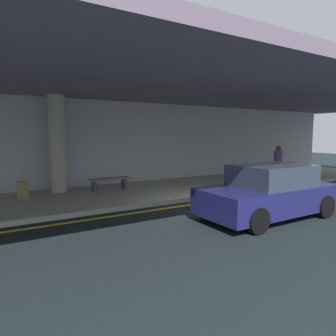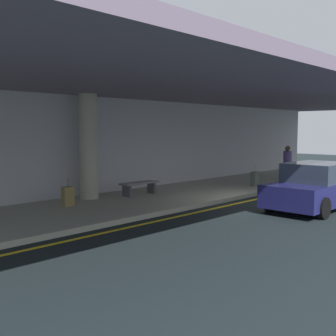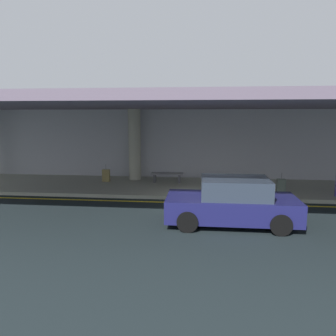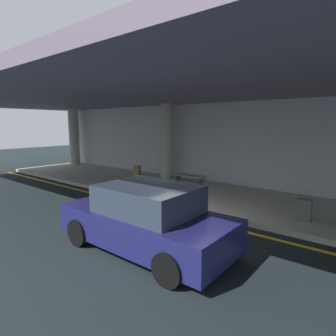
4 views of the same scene
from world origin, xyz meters
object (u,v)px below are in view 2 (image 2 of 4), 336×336
at_px(support_column_left_mid, 88,147).
at_px(traveler_with_luggage, 287,161).
at_px(car_navy, 316,187).
at_px(suitcase_upright_secondary, 255,179).
at_px(suitcase_upright_primary, 68,196).
at_px(bench_metal, 140,186).

bearing_deg(support_column_left_mid, traveler_with_luggage, -16.50).
distance_m(support_column_left_mid, car_navy, 7.77).
height_order(car_navy, traveler_with_luggage, traveler_with_luggage).
xyz_separation_m(traveler_with_luggage, suitcase_upright_secondary, (-2.28, 0.29, -0.65)).
height_order(support_column_left_mid, traveler_with_luggage, support_column_left_mid).
xyz_separation_m(support_column_left_mid, suitcase_upright_primary, (-1.35, -0.76, -1.51)).
relative_size(suitcase_upright_secondary, bench_metal, 0.56).
relative_size(car_navy, bench_metal, 2.56).
bearing_deg(suitcase_upright_primary, support_column_left_mid, 12.73).
height_order(suitcase_upright_secondary, bench_metal, suitcase_upright_secondary).
relative_size(car_navy, traveler_with_luggage, 2.44).
distance_m(support_column_left_mid, traveler_with_luggage, 9.60).
distance_m(car_navy, suitcase_upright_primary, 7.98).
relative_size(support_column_left_mid, car_navy, 0.89).
distance_m(suitcase_upright_primary, bench_metal, 3.11).
xyz_separation_m(suitcase_upright_primary, bench_metal, (3.11, 0.07, 0.04)).
bearing_deg(traveler_with_luggage, support_column_left_mid, -111.32).
bearing_deg(traveler_with_luggage, suitcase_upright_primary, -105.35).
bearing_deg(car_navy, traveler_with_luggage, -144.25).
height_order(car_navy, suitcase_upright_secondary, car_navy).
relative_size(traveler_with_luggage, suitcase_upright_secondary, 1.87).
relative_size(support_column_left_mid, bench_metal, 2.28).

